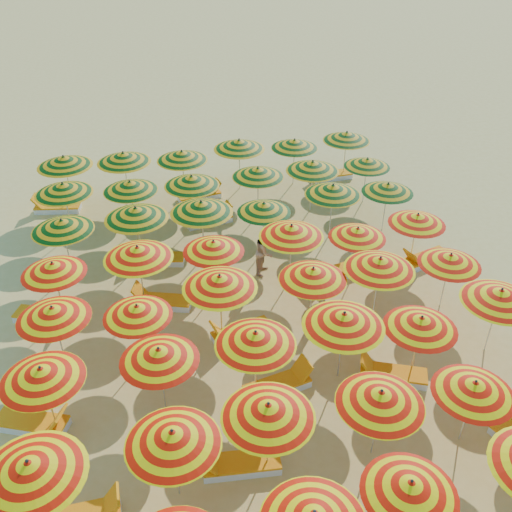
# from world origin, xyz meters

# --- Properties ---
(ground) EXTENTS (120.00, 120.00, 0.00)m
(ground) POSITION_xyz_m (0.00, 0.00, 0.00)
(ground) COLOR #D6B45F
(ground) RESTS_ON ground
(umbrella_3) EXTENTS (2.36, 2.36, 1.91)m
(umbrella_3) POSITION_xyz_m (0.92, -7.60, 1.68)
(umbrella_3) COLOR silver
(umbrella_3) RESTS_ON ground
(umbrella_6) EXTENTS (2.45, 2.45, 2.19)m
(umbrella_6) POSITION_xyz_m (-5.74, -5.77, 1.93)
(umbrella_6) COLOR silver
(umbrella_6) RESTS_ON ground
(umbrella_7) EXTENTS (2.25, 2.25, 2.05)m
(umbrella_7) POSITION_xyz_m (-3.13, -5.59, 1.81)
(umbrella_7) COLOR silver
(umbrella_7) RESTS_ON ground
(umbrella_8) EXTENTS (2.25, 2.25, 2.09)m
(umbrella_8) POSITION_xyz_m (-1.17, -5.41, 1.84)
(umbrella_8) COLOR silver
(umbrella_8) RESTS_ON ground
(umbrella_9) EXTENTS (2.30, 2.30, 2.03)m
(umbrella_9) POSITION_xyz_m (1.23, -5.57, 1.78)
(umbrella_9) COLOR silver
(umbrella_9) RESTS_ON ground
(umbrella_10) EXTENTS (2.07, 2.07, 1.91)m
(umbrella_10) POSITION_xyz_m (3.36, -5.70, 1.68)
(umbrella_10) COLOR silver
(umbrella_10) RESTS_ON ground
(umbrella_12) EXTENTS (2.51, 2.51, 2.01)m
(umbrella_12) POSITION_xyz_m (-5.74, -3.18, 1.77)
(umbrella_12) COLOR silver
(umbrella_12) RESTS_ON ground
(umbrella_13) EXTENTS (2.29, 2.29, 1.97)m
(umbrella_13) POSITION_xyz_m (-3.17, -3.14, 1.74)
(umbrella_13) COLOR silver
(umbrella_13) RESTS_ON ground
(umbrella_14) EXTENTS (2.53, 2.53, 2.08)m
(umbrella_14) POSITION_xyz_m (-0.91, -3.23, 1.83)
(umbrella_14) COLOR silver
(umbrella_14) RESTS_ON ground
(umbrella_15) EXTENTS (2.57, 2.57, 2.17)m
(umbrella_15) POSITION_xyz_m (1.32, -3.16, 1.91)
(umbrella_15) COLOR silver
(umbrella_15) RESTS_ON ground
(umbrella_16) EXTENTS (1.91, 1.91, 1.95)m
(umbrella_16) POSITION_xyz_m (3.22, -3.51, 1.72)
(umbrella_16) COLOR silver
(umbrella_16) RESTS_ON ground
(umbrella_17) EXTENTS (2.43, 2.43, 2.11)m
(umbrella_17) POSITION_xyz_m (5.61, -3.15, 1.86)
(umbrella_17) COLOR silver
(umbrella_17) RESTS_ON ground
(umbrella_18) EXTENTS (2.30, 2.30, 1.99)m
(umbrella_18) POSITION_xyz_m (-5.61, -1.03, 1.75)
(umbrella_18) COLOR silver
(umbrella_18) RESTS_ON ground
(umbrella_19) EXTENTS (1.88, 1.88, 1.89)m
(umbrella_19) POSITION_xyz_m (-3.55, -1.33, 1.66)
(umbrella_19) COLOR silver
(umbrella_19) RESTS_ON ground
(umbrella_20) EXTENTS (2.42, 2.42, 2.16)m
(umbrella_20) POSITION_xyz_m (-1.33, -0.91, 1.90)
(umbrella_20) COLOR silver
(umbrella_20) RESTS_ON ground
(umbrella_21) EXTENTS (2.52, 2.52, 2.02)m
(umbrella_21) POSITION_xyz_m (1.25, -0.99, 1.78)
(umbrella_21) COLOR silver
(umbrella_21) RESTS_ON ground
(umbrella_22) EXTENTS (2.38, 2.38, 2.13)m
(umbrella_22) POSITION_xyz_m (3.17, -1.10, 1.88)
(umbrella_22) COLOR silver
(umbrella_22) RESTS_ON ground
(umbrella_23) EXTENTS (2.20, 2.20, 1.92)m
(umbrella_23) POSITION_xyz_m (5.36, -1.12, 1.69)
(umbrella_23) COLOR silver
(umbrella_23) RESTS_ON ground
(umbrella_24) EXTENTS (1.94, 1.94, 1.94)m
(umbrella_24) POSITION_xyz_m (-5.73, 1.08, 1.71)
(umbrella_24) COLOR silver
(umbrella_24) RESTS_ON ground
(umbrella_25) EXTENTS (2.58, 2.58, 2.14)m
(umbrella_25) POSITION_xyz_m (-3.36, 1.05, 1.88)
(umbrella_25) COLOR silver
(umbrella_25) RESTS_ON ground
(umbrella_26) EXTENTS (2.32, 2.32, 1.96)m
(umbrella_26) POSITION_xyz_m (-1.15, 1.12, 1.72)
(umbrella_26) COLOR silver
(umbrella_26) RESTS_ON ground
(umbrella_27) EXTENTS (2.01, 2.01, 2.13)m
(umbrella_27) POSITION_xyz_m (1.28, 1.18, 1.87)
(umbrella_27) COLOR silver
(umbrella_27) RESTS_ON ground
(umbrella_28) EXTENTS (1.89, 1.89, 1.90)m
(umbrella_28) POSITION_xyz_m (3.34, 0.92, 1.67)
(umbrella_28) COLOR silver
(umbrella_28) RESTS_ON ground
(umbrella_29) EXTENTS (2.38, 2.38, 1.95)m
(umbrella_29) POSITION_xyz_m (5.50, 1.19, 1.72)
(umbrella_29) COLOR silver
(umbrella_29) RESTS_ON ground
(umbrella_30) EXTENTS (2.42, 2.42, 2.06)m
(umbrella_30) POSITION_xyz_m (-5.55, 3.28, 1.82)
(umbrella_30) COLOR silver
(umbrella_30) RESTS_ON ground
(umbrella_31) EXTENTS (2.56, 2.56, 2.18)m
(umbrella_31) POSITION_xyz_m (-3.26, 3.33, 1.92)
(umbrella_31) COLOR silver
(umbrella_31) RESTS_ON ground
(umbrella_32) EXTENTS (2.37, 2.37, 2.19)m
(umbrella_32) POSITION_xyz_m (-1.17, 3.21, 1.93)
(umbrella_32) COLOR silver
(umbrella_32) RESTS_ON ground
(umbrella_33) EXTENTS (2.27, 2.27, 1.92)m
(umbrella_33) POSITION_xyz_m (0.91, 3.13, 1.69)
(umbrella_33) COLOR silver
(umbrella_33) RESTS_ON ground
(umbrella_34) EXTENTS (2.11, 2.11, 2.08)m
(umbrella_34) POSITION_xyz_m (3.47, 3.54, 1.83)
(umbrella_34) COLOR silver
(umbrella_34) RESTS_ON ground
(umbrella_35) EXTENTS (2.22, 2.22, 1.94)m
(umbrella_35) POSITION_xyz_m (5.51, 3.47, 1.70)
(umbrella_35) COLOR silver
(umbrella_35) RESTS_ON ground
(umbrella_36) EXTENTS (2.44, 2.44, 2.12)m
(umbrella_36) POSITION_xyz_m (-5.61, 5.77, 1.86)
(umbrella_36) COLOR silver
(umbrella_36) RESTS_ON ground
(umbrella_37) EXTENTS (1.94, 1.94, 2.04)m
(umbrella_37) POSITION_xyz_m (-3.34, 5.55, 1.80)
(umbrella_37) COLOR silver
(umbrella_37) RESTS_ON ground
(umbrella_38) EXTENTS (2.18, 2.18, 2.10)m
(umbrella_38) POSITION_xyz_m (-1.19, 5.35, 1.85)
(umbrella_38) COLOR silver
(umbrella_38) RESTS_ON ground
(umbrella_39) EXTENTS (2.51, 2.51, 2.04)m
(umbrella_39) POSITION_xyz_m (1.30, 5.58, 1.80)
(umbrella_39) COLOR silver
(umbrella_39) RESTS_ON ground
(umbrella_40) EXTENTS (2.46, 2.46, 2.12)m
(umbrella_40) POSITION_xyz_m (3.37, 5.49, 1.87)
(umbrella_40) COLOR silver
(umbrella_40) RESTS_ON ground
(umbrella_41) EXTENTS (2.01, 2.01, 1.89)m
(umbrella_41) POSITION_xyz_m (5.68, 5.72, 1.66)
(umbrella_41) COLOR silver
(umbrella_41) RESTS_ON ground
(umbrella_42) EXTENTS (2.60, 2.60, 2.20)m
(umbrella_42) POSITION_xyz_m (-5.64, 7.95, 1.93)
(umbrella_42) COLOR silver
(umbrella_42) RESTS_ON ground
(umbrella_43) EXTENTS (2.18, 2.18, 2.18)m
(umbrella_43) POSITION_xyz_m (-3.45, 7.81, 1.92)
(umbrella_43) COLOR silver
(umbrella_43) RESTS_ON ground
(umbrella_44) EXTENTS (2.09, 2.09, 2.10)m
(umbrella_44) POSITION_xyz_m (-1.24, 7.62, 1.85)
(umbrella_44) COLOR silver
(umbrella_44) RESTS_ON ground
(umbrella_45) EXTENTS (2.12, 2.12, 2.19)m
(umbrella_45) POSITION_xyz_m (1.11, 7.99, 1.93)
(umbrella_45) COLOR silver
(umbrella_45) RESTS_ON ground
(umbrella_46) EXTENTS (2.29, 2.29, 2.03)m
(umbrella_46) POSITION_xyz_m (3.39, 7.87, 1.79)
(umbrella_46) COLOR silver
(umbrella_46) RESTS_ON ground
(umbrella_47) EXTENTS (2.42, 2.42, 2.09)m
(umbrella_47) POSITION_xyz_m (5.69, 7.99, 1.84)
(umbrella_47) COLOR silver
(umbrella_47) RESTS_ON ground
(lounger_4) EXTENTS (1.79, 0.77, 0.69)m
(lounger_4) POSITION_xyz_m (-1.77, -5.29, 0.15)
(lounger_4) COLOR white
(lounger_4) RESTS_ON ground
(lounger_6) EXTENTS (1.82, 1.23, 0.69)m
(lounger_6) POSITION_xyz_m (-6.24, -3.06, 0.15)
(lounger_6) COLOR white
(lounger_6) RESTS_ON ground
(lounger_7) EXTENTS (1.81, 0.91, 0.69)m
(lounger_7) POSITION_xyz_m (-0.31, -3.25, 0.15)
(lounger_7) COLOR white
(lounger_7) RESTS_ON ground
(lounger_8) EXTENTS (1.82, 1.24, 0.69)m
(lounger_8) POSITION_xyz_m (2.62, -3.56, 0.15)
(lounger_8) COLOR white
(lounger_8) RESTS_ON ground
(lounger_9) EXTENTS (1.82, 0.94, 0.69)m
(lounger_9) POSITION_xyz_m (-0.83, -1.08, 0.15)
(lounger_9) COLOR white
(lounger_9) RESTS_ON ground
(lounger_10) EXTENTS (1.82, 1.21, 0.69)m
(lounger_10) POSITION_xyz_m (-6.23, 0.97, 0.15)
(lounger_10) COLOR white
(lounger_10) RESTS_ON ground
(lounger_11) EXTENTS (1.83, 1.12, 0.69)m
(lounger_11) POSITION_xyz_m (-2.85, 0.88, 0.15)
(lounger_11) COLOR white
(lounger_11) RESTS_ON ground
(lounger_12) EXTENTS (1.82, 0.95, 0.69)m
(lounger_12) POSITION_xyz_m (2.74, 1.03, 0.15)
(lounger_12) COLOR white
(lounger_12) RESTS_ON ground
(lounger_13) EXTENTS (1.83, 1.04, 0.69)m
(lounger_13) POSITION_xyz_m (6.00, 1.10, 0.15)
(lounger_13) COLOR white
(lounger_13) RESTS_ON ground
(lounger_14) EXTENTS (1.82, 0.97, 0.69)m
(lounger_14) POSITION_xyz_m (-2.76, 3.22, 0.15)
(lounger_14) COLOR white
(lounger_14) RESTS_ON ground
(lounger_15) EXTENTS (1.81, 0.87, 0.69)m
(lounger_15) POSITION_xyz_m (-0.59, 5.42, 0.15)
(lounger_15) COLOR white
(lounger_15) RESTS_ON ground
(lounger_16) EXTENTS (1.81, 0.89, 0.69)m
(lounger_16) POSITION_xyz_m (-6.24, 7.72, 0.15)
(lounger_16) COLOR white
(lounger_16) RESTS_ON ground
(lounger_17) EXTENTS (1.81, 0.87, 0.69)m
(lounger_17) POSITION_xyz_m (-0.64, 7.41, 0.15)
(lounger_17) COLOR white
(lounger_17) RESTS_ON ground
(lounger_18) EXTENTS (1.75, 0.65, 0.69)m
(lounger_18) POSITION_xyz_m (5.09, 7.91, 0.15)
(lounger_18) COLOR white
(lounger_18) RESTS_ON ground
(beachgoer_a) EXTENTS (0.38, 0.52, 1.32)m
(beachgoer_a) POSITION_xyz_m (1.81, -0.41, 0.66)
(beachgoer_a) COLOR tan
(beachgoer_a) RESTS_ON ground
(beachgoer_b) EXTENTS (0.92, 0.97, 1.58)m
(beachgoer_b) POSITION_xyz_m (0.62, 1.87, 0.79)
(beachgoer_b) COLOR tan
(beachgoer_b) RESTS_ON ground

